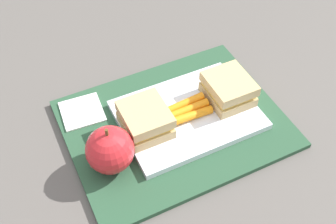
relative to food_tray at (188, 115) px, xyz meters
name	(u,v)px	position (x,y,z in m)	size (l,w,h in m)	color
ground_plane	(175,126)	(0.03, 0.00, -0.02)	(2.40, 2.40, 0.00)	#56514C
lunchbag_mat	(175,124)	(0.03, 0.00, -0.01)	(0.36, 0.28, 0.01)	#284C33
food_tray	(188,115)	(0.00, 0.00, 0.00)	(0.23, 0.17, 0.01)	white
sandwich_half_left	(228,89)	(-0.08, 0.00, 0.03)	(0.07, 0.08, 0.04)	tan
sandwich_half_right	(145,119)	(0.08, 0.00, 0.03)	(0.07, 0.08, 0.04)	tan
carrot_sticks_bundle	(188,110)	(0.00, 0.00, 0.01)	(0.08, 0.04, 0.02)	orange
apple	(110,150)	(0.15, 0.03, 0.03)	(0.07, 0.07, 0.09)	red
paper_napkin	(82,112)	(0.16, -0.09, 0.00)	(0.07, 0.07, 0.00)	white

